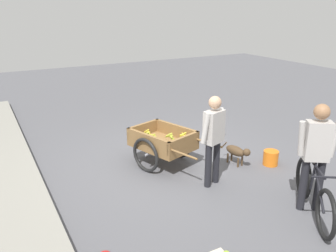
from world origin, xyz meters
name	(u,v)px	position (x,y,z in m)	size (l,w,h in m)	color
ground_plane	(171,163)	(0.00, 0.00, 0.00)	(24.00, 24.00, 0.00)	#56565B
fruit_cart	(163,143)	(0.03, 0.18, 0.44)	(1.80, 1.22, 0.73)	olive
vendor_person	(214,134)	(-1.06, -0.18, 0.90)	(0.29, 0.57, 1.52)	black
bicycle	(314,193)	(-2.50, -0.89, 0.35)	(1.42, 0.96, 0.85)	black
cyclist_person	(316,149)	(-2.38, -0.98, 0.96)	(0.35, 0.51, 1.61)	black
dog	(237,151)	(-0.66, -1.03, 0.27)	(0.67, 0.24, 0.40)	#4C3823
plastic_bucket	(271,158)	(-0.97, -1.60, 0.14)	(0.28, 0.28, 0.28)	orange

